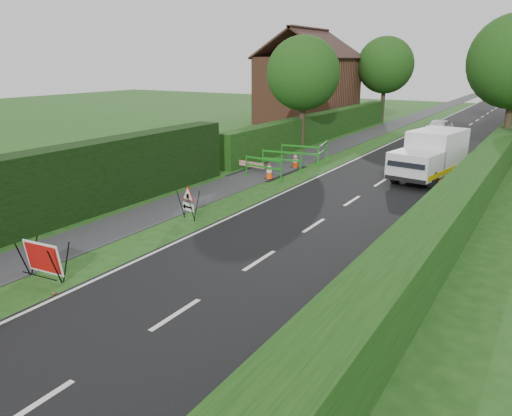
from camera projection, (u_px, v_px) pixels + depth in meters
The scene contains 24 objects.
ground at pixel (165, 255), 13.98m from camera, with size 120.00×120.00×0.00m, color #1C4614.
road_surface at pixel (469, 126), 41.43m from camera, with size 6.00×90.00×0.02m, color black.
footpath at pixel (403, 122), 44.16m from camera, with size 2.00×90.00×0.02m, color #2D2D30.
hedge_west_near at pixel (49, 226), 16.46m from camera, with size 1.10×18.00×2.50m, color black.
hedge_west_far at pixel (322, 139), 34.50m from camera, with size 1.00×24.00×1.80m, color #14380F.
hedge_east at pixel (491, 174), 23.87m from camera, with size 1.20×50.00×1.50m, color #14380F.
house_west at pixel (308, 89), 42.72m from camera, with size 7.50×7.40×7.88m.
tree_nw at pixel (303, 73), 29.74m from camera, with size 4.40×4.40×6.70m.
tree_fw at pixel (385, 65), 42.76m from camera, with size 4.80×4.80×7.24m.
red_rect_sign at pixel (43, 259), 12.25m from camera, with size 1.20×0.78×0.98m.
triangle_sign at pixel (188, 200), 16.89m from camera, with size 0.82×0.82×1.01m.
works_van at pixel (431, 154), 22.51m from camera, with size 2.63×5.04×2.19m.
traffic_cone_0 at pixel (448, 184), 20.27m from camera, with size 0.38×0.38×0.79m.
traffic_cone_1 at pixel (440, 174), 22.18m from camera, with size 0.38×0.38×0.79m.
traffic_cone_2 at pixel (453, 163), 24.48m from camera, with size 0.38×0.38×0.79m.
traffic_cone_3 at pixel (269, 171), 22.80m from camera, with size 0.38×0.38×0.79m.
traffic_cone_4 at pixel (295, 160), 25.23m from camera, with size 0.38×0.38×0.79m.
ped_barrier_0 at pixel (263, 165), 22.79m from camera, with size 2.09×0.58×1.00m.
ped_barrier_1 at pixel (282, 158), 24.52m from camera, with size 2.09×0.61×1.00m.
ped_barrier_2 at pixel (300, 152), 26.18m from camera, with size 2.09×0.68×1.00m.
ped_barrier_3 at pixel (323, 150), 26.68m from camera, with size 0.75×2.09×1.00m.
redwhite_plank at pixel (251, 174), 24.02m from camera, with size 1.50×0.04×0.25m, color red.
litter_can at pixel (54, 295), 11.60m from camera, with size 0.07×0.07×0.12m, color #BF7F4C.
hatchback_car at pixel (438, 128), 35.05m from camera, with size 1.50×3.73×1.27m, color white.
Camera 1 is at (8.94, -9.81, 5.25)m, focal length 35.00 mm.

